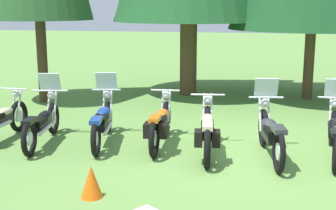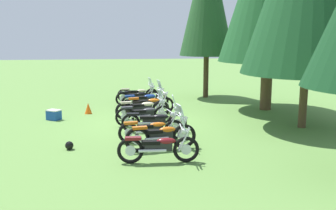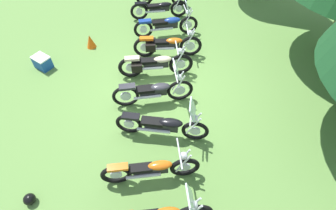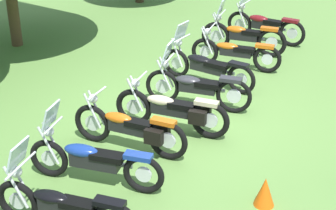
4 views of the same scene
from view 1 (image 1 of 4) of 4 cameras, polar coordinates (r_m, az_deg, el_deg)
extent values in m
plane|color=#608C42|center=(8.86, 8.92, -5.90)|extent=(80.00, 80.00, 0.00)
torus|color=black|center=(10.69, -17.84, -1.32)|extent=(0.11, 0.69, 0.69)
cylinder|color=silver|center=(10.69, -17.84, -1.32)|extent=(0.05, 0.26, 0.26)
cube|color=black|center=(10.06, -19.92, -1.73)|extent=(0.17, 0.72, 0.21)
ellipsoid|color=beige|center=(10.20, -19.38, -0.77)|extent=(0.22, 0.51, 0.16)
cylinder|color=silver|center=(10.61, -18.41, 0.19)|extent=(0.04, 0.34, 0.65)
cylinder|color=silver|center=(10.54, -17.80, 0.16)|extent=(0.04, 0.34, 0.65)
cylinder|color=silver|center=(10.44, -18.44, 1.90)|extent=(0.65, 0.04, 0.04)
sphere|color=silver|center=(10.54, -18.15, 1.34)|extent=(0.17, 0.17, 0.17)
cylinder|color=silver|center=(9.89, -19.84, -2.40)|extent=(0.08, 0.72, 0.08)
torus|color=black|center=(10.29, -13.89, -1.62)|extent=(0.22, 0.68, 0.68)
cylinder|color=silver|center=(10.29, -13.89, -1.62)|extent=(0.09, 0.26, 0.26)
torus|color=black|center=(8.86, -16.67, -3.98)|extent=(0.22, 0.68, 0.68)
cylinder|color=silver|center=(8.86, -16.67, -3.98)|extent=(0.09, 0.26, 0.26)
cube|color=black|center=(9.55, -15.20, -2.20)|extent=(0.32, 0.79, 0.20)
ellipsoid|color=black|center=(9.72, -14.87, -1.20)|extent=(0.33, 0.58, 0.15)
cube|color=black|center=(9.33, -15.62, -1.98)|extent=(0.31, 0.54, 0.10)
cube|color=black|center=(8.86, -16.62, -1.87)|extent=(0.25, 0.46, 0.08)
cylinder|color=silver|center=(10.19, -14.46, -0.07)|extent=(0.10, 0.34, 0.65)
cylinder|color=silver|center=(10.15, -13.68, -0.07)|extent=(0.10, 0.34, 0.65)
cylinder|color=silver|center=(10.03, -14.29, 1.72)|extent=(0.75, 0.16, 0.04)
sphere|color=silver|center=(10.14, -14.11, 1.14)|extent=(0.20, 0.20, 0.17)
cylinder|color=silver|center=(9.37, -14.79, -2.87)|extent=(0.21, 0.77, 0.08)
cube|color=silver|center=(10.02, -14.31, 2.75)|extent=(0.46, 0.22, 0.39)
torus|color=black|center=(10.17, -7.36, -1.51)|extent=(0.24, 0.69, 0.68)
cylinder|color=silver|center=(10.17, -7.36, -1.51)|extent=(0.10, 0.27, 0.26)
torus|color=black|center=(8.60, -8.84, -4.07)|extent=(0.24, 0.69, 0.68)
cylinder|color=silver|center=(8.60, -8.84, -4.07)|extent=(0.10, 0.27, 0.26)
cube|color=black|center=(9.36, -8.05, -2.04)|extent=(0.37, 0.84, 0.24)
ellipsoid|color=navy|center=(9.54, -7.88, -0.85)|extent=(0.37, 0.62, 0.19)
cube|color=black|center=(9.11, -8.28, -1.67)|extent=(0.35, 0.58, 0.10)
cube|color=navy|center=(8.60, -8.82, -1.88)|extent=(0.28, 0.47, 0.08)
cylinder|color=silver|center=(10.06, -7.89, 0.06)|extent=(0.11, 0.34, 0.65)
cylinder|color=silver|center=(10.04, -7.00, 0.06)|extent=(0.11, 0.34, 0.65)
cylinder|color=silver|center=(9.90, -7.56, 1.88)|extent=(0.60, 0.16, 0.04)
sphere|color=silver|center=(10.01, -7.47, 1.29)|extent=(0.20, 0.20, 0.17)
cylinder|color=silver|center=(9.19, -7.40, -2.85)|extent=(0.24, 0.81, 0.08)
cube|color=silver|center=(9.89, -7.58, 2.92)|extent=(0.46, 0.24, 0.39)
torus|color=black|center=(9.86, -0.22, -1.67)|extent=(0.16, 0.74, 0.74)
cylinder|color=silver|center=(9.86, -0.22, -1.67)|extent=(0.07, 0.29, 0.29)
torus|color=black|center=(8.41, -1.70, -4.09)|extent=(0.16, 0.74, 0.74)
cylinder|color=silver|center=(8.41, -1.70, -4.09)|extent=(0.07, 0.29, 0.29)
cube|color=black|center=(9.11, -0.90, -2.19)|extent=(0.24, 0.76, 0.22)
ellipsoid|color=#D16014|center=(9.28, -0.71, -1.06)|extent=(0.27, 0.55, 0.17)
cube|color=black|center=(8.88, -1.11, -1.86)|extent=(0.25, 0.51, 0.10)
cube|color=#D16014|center=(8.40, -1.62, -1.67)|extent=(0.20, 0.45, 0.08)
cylinder|color=silver|center=(9.74, -0.68, -0.04)|extent=(0.07, 0.34, 0.65)
cylinder|color=silver|center=(9.72, 0.14, -0.06)|extent=(0.07, 0.34, 0.65)
cylinder|color=silver|center=(9.59, -0.34, 1.82)|extent=(0.60, 0.08, 0.04)
sphere|color=silver|center=(9.70, -0.27, 1.22)|extent=(0.18, 0.18, 0.17)
cylinder|color=silver|center=(8.95, -0.33, -2.96)|extent=(0.13, 0.75, 0.08)
cube|color=black|center=(8.60, -2.45, -3.05)|extent=(0.16, 0.33, 0.26)
cube|color=black|center=(8.55, -0.50, -3.12)|extent=(0.16, 0.33, 0.26)
torus|color=black|center=(9.40, 4.83, -2.38)|extent=(0.21, 0.76, 0.75)
cylinder|color=silver|center=(9.40, 4.83, -2.38)|extent=(0.09, 0.29, 0.29)
torus|color=black|center=(7.91, 4.82, -5.16)|extent=(0.21, 0.76, 0.75)
cylinder|color=silver|center=(7.91, 4.82, -5.16)|extent=(0.09, 0.29, 0.29)
cube|color=black|center=(8.62, 4.84, -2.99)|extent=(0.29, 0.78, 0.23)
ellipsoid|color=beige|center=(8.79, 4.85, -1.75)|extent=(0.31, 0.57, 0.18)
cube|color=black|center=(8.39, 4.85, -2.63)|extent=(0.29, 0.53, 0.10)
cube|color=beige|center=(7.89, 4.87, -2.58)|extent=(0.23, 0.46, 0.08)
cylinder|color=silver|center=(9.27, 4.41, -0.68)|extent=(0.09, 0.34, 0.65)
cylinder|color=silver|center=(9.27, 5.31, -0.69)|extent=(0.09, 0.34, 0.65)
cylinder|color=silver|center=(9.12, 4.90, 1.27)|extent=(0.66, 0.12, 0.04)
sphere|color=silver|center=(9.23, 4.88, 0.64)|extent=(0.19, 0.19, 0.17)
cylinder|color=silver|center=(8.48, 5.64, -3.84)|extent=(0.18, 0.77, 0.08)
cube|color=black|center=(8.07, 3.75, -4.04)|extent=(0.18, 0.34, 0.26)
cube|color=black|center=(8.08, 5.92, -4.08)|extent=(0.18, 0.34, 0.26)
torus|color=black|center=(9.30, 11.61, -2.75)|extent=(0.22, 0.75, 0.74)
cylinder|color=silver|center=(9.30, 11.61, -2.75)|extent=(0.10, 0.30, 0.29)
torus|color=black|center=(7.87, 13.43, -5.57)|extent=(0.22, 0.75, 0.74)
cylinder|color=silver|center=(7.87, 13.43, -5.57)|extent=(0.10, 0.30, 0.29)
cube|color=black|center=(8.56, 12.47, -3.44)|extent=(0.35, 0.78, 0.21)
ellipsoid|color=#2D2D33|center=(8.72, 12.27, -2.26)|extent=(0.37, 0.58, 0.16)
cube|color=black|center=(8.33, 12.76, -3.17)|extent=(0.34, 0.54, 0.10)
cube|color=#2D2D33|center=(7.84, 13.44, -2.92)|extent=(0.28, 0.47, 0.08)
cylinder|color=silver|center=(9.16, 11.24, -1.05)|extent=(0.10, 0.34, 0.65)
cylinder|color=silver|center=(9.19, 12.26, -1.05)|extent=(0.10, 0.34, 0.65)
cylinder|color=silver|center=(9.03, 11.93, 0.92)|extent=(0.65, 0.15, 0.04)
sphere|color=silver|center=(9.14, 11.80, 0.29)|extent=(0.20, 0.20, 0.17)
cylinder|color=silver|center=(8.45, 13.58, -4.22)|extent=(0.21, 0.75, 0.08)
cube|color=silver|center=(9.01, 11.95, 2.07)|extent=(0.46, 0.23, 0.39)
torus|color=black|center=(9.76, 19.62, -2.69)|extent=(0.16, 0.69, 0.68)
cylinder|color=silver|center=(9.76, 19.62, -2.69)|extent=(0.08, 0.27, 0.26)
torus|color=black|center=(8.15, 19.91, -5.58)|extent=(0.16, 0.69, 0.68)
cylinder|color=silver|center=(8.15, 19.91, -5.58)|extent=(0.08, 0.27, 0.26)
cube|color=black|center=(8.93, 19.80, -3.40)|extent=(0.30, 0.85, 0.22)
ellipsoid|color=black|center=(9.12, 19.82, -2.21)|extent=(0.32, 0.61, 0.17)
cube|color=black|center=(8.68, 19.89, -3.13)|extent=(0.30, 0.58, 0.10)
cylinder|color=silver|center=(9.64, 19.28, -1.03)|extent=(0.08, 0.34, 0.65)
cylinder|color=silver|center=(9.49, 19.91, 0.82)|extent=(0.67, 0.10, 0.04)
sphere|color=silver|center=(9.60, 19.84, 0.21)|extent=(0.19, 0.19, 0.17)
cylinder|color=#42301E|center=(13.69, -15.15, 5.18)|extent=(0.28, 0.28, 2.33)
cylinder|color=brown|center=(14.38, 2.51, 5.74)|extent=(0.52, 0.52, 2.25)
cylinder|color=brown|center=(14.32, 16.88, 4.80)|extent=(0.30, 0.30, 2.05)
cone|color=#EA590F|center=(6.85, -9.39, -9.23)|extent=(0.32, 0.32, 0.48)
camera|label=2|loc=(16.58, 76.52, 5.61)|focal=41.55mm
camera|label=3|loc=(10.71, 46.07, 25.61)|focal=28.81mm
camera|label=4|loc=(10.14, -56.68, 20.32)|focal=57.47mm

